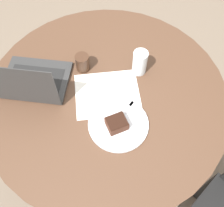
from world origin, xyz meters
name	(u,v)px	position (x,y,z in m)	size (l,w,h in m)	color
ground_plane	(108,150)	(0.00, 0.00, 0.00)	(12.00, 12.00, 0.00)	#6B5B4C
dining_table	(107,107)	(0.00, 0.00, 0.63)	(1.15, 1.15, 0.76)	#4C3323
paper_document	(107,94)	(0.00, -0.01, 0.77)	(0.38, 0.36, 0.00)	white
plate	(118,124)	(-0.05, -0.17, 0.77)	(0.26, 0.26, 0.01)	silver
cake_slice	(117,123)	(-0.07, -0.17, 0.80)	(0.10, 0.09, 0.05)	#472619
fork	(125,112)	(0.00, -0.14, 0.78)	(0.17, 0.07, 0.00)	silver
coffee_glass	(83,63)	(-0.01, 0.18, 0.81)	(0.07, 0.07, 0.09)	#3D2619
water_glass	(140,62)	(0.20, 0.01, 0.83)	(0.07, 0.07, 0.13)	silver
laptop	(32,81)	(-0.26, 0.23, 0.81)	(0.40, 0.39, 0.25)	#2D2D2D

